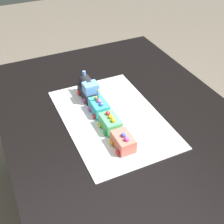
{
  "coord_description": "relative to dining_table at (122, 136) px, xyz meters",
  "views": [
    {
      "loc": [
        0.89,
        -0.46,
        1.56
      ],
      "look_at": [
        -0.02,
        -0.04,
        0.77
      ],
      "focal_mm": 47.94,
      "sensor_mm": 36.0,
      "label": 1
    }
  ],
  "objects": [
    {
      "name": "cake_locomotive",
      "position": [
        -0.2,
        -0.08,
        0.16
      ],
      "size": [
        0.14,
        0.08,
        0.12
      ],
      "color": "#232328",
      "rests_on": "cake_board"
    },
    {
      "name": "cake_car_hopper_coral",
      "position": [
        0.16,
        -0.08,
        0.14
      ],
      "size": [
        0.1,
        0.08,
        0.07
      ],
      "color": "#F27260",
      "rests_on": "cake_board"
    },
    {
      "name": "ground_plane",
      "position": [
        0.0,
        0.0,
        -0.63
      ],
      "size": [
        8.0,
        8.0,
        0.0
      ],
      "primitive_type": "plane",
      "color": "#6B6054"
    },
    {
      "name": "cake_car_caboose_mint_green",
      "position": [
        0.04,
        -0.08,
        0.14
      ],
      "size": [
        0.1,
        0.08,
        0.07
      ],
      "color": "#59CC7A",
      "rests_on": "cake_board"
    },
    {
      "name": "cake_car_gondola_turquoise",
      "position": [
        -0.07,
        -0.08,
        0.14
      ],
      "size": [
        0.1,
        0.08,
        0.07
      ],
      "color": "#38B7C6",
      "rests_on": "cake_board"
    },
    {
      "name": "dining_table",
      "position": [
        0.0,
        0.0,
        0.0
      ],
      "size": [
        1.4,
        1.0,
        0.74
      ],
      "color": "black",
      "rests_on": "ground"
    },
    {
      "name": "birthday_candle",
      "position": [
        -0.08,
        -0.08,
        0.21
      ],
      "size": [
        0.01,
        0.01,
        0.05
      ],
      "color": "#4CA5E5",
      "rests_on": "cake_car_gondola_turquoise"
    },
    {
      "name": "cake_board",
      "position": [
        -0.02,
        -0.04,
        0.11
      ],
      "size": [
        0.6,
        0.4,
        0.0
      ],
      "primitive_type": "cube",
      "color": "silver",
      "rests_on": "dining_table"
    }
  ]
}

